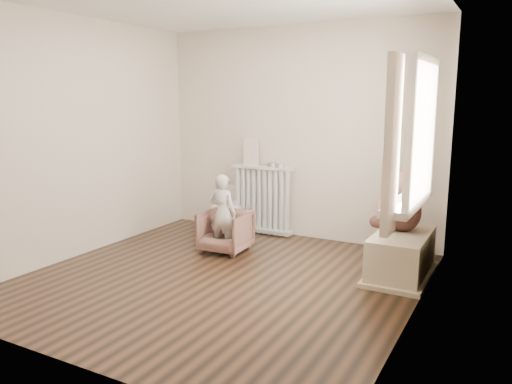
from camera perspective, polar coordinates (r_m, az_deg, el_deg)
The scene contains 19 objects.
floor at distance 4.93m, azimuth -4.08°, elevation -9.89°, with size 3.60×3.60×0.01m, color black.
back_wall at distance 6.22m, azimuth 4.73°, elevation 6.70°, with size 3.60×0.02×2.60m, color beige.
front_wall at distance 3.28m, azimuth -21.52°, elevation 2.37°, with size 3.60×0.02×2.60m, color beige.
left_wall at distance 5.80m, azimuth -19.53°, elevation 5.84°, with size 0.02×3.60×2.60m, color beige.
right_wall at distance 3.97m, azimuth 18.22°, elevation 3.92°, with size 0.02×3.60×2.60m, color beige.
window at distance 4.26m, azimuth 18.54°, elevation 6.36°, with size 0.03×0.90×1.10m, color white.
window_sill at distance 4.35m, azimuth 16.93°, elevation -1.19°, with size 0.22×1.10×0.06m, color silver.
curtain_left at distance 3.73m, azimuth 15.28°, elevation 5.06°, with size 0.06×0.26×1.30m, color beige.
curtain_right at distance 4.84m, azimuth 18.41°, elevation 6.12°, with size 0.06×0.26×1.30m, color beige.
radiator at distance 6.43m, azimuth 0.67°, elevation -1.34°, with size 0.83×0.16×0.88m, color silver.
paper_doll at distance 6.39m, azimuth -0.57°, elevation 4.59°, with size 0.21×0.02×0.34m, color beige.
tin_a at distance 6.27m, azimuth 1.84°, elevation 3.16°, with size 0.10×0.10×0.06m, color #A59E8C.
tin_b at distance 6.22m, azimuth 2.79°, elevation 3.04°, with size 0.09×0.09×0.05m, color #A59E8C.
toy_vanity at distance 6.65m, azimuth -3.07°, elevation -1.94°, with size 0.38×0.27×0.60m, color silver.
armchair at distance 5.70m, azimuth -3.54°, elevation -4.52°, with size 0.51×0.52×0.47m, color brown.
child at distance 5.60m, azimuth -3.83°, elevation -2.42°, with size 0.32×0.21×0.88m, color beige.
toy_bench at distance 5.12m, azimuth 16.25°, elevation -7.13°, with size 0.49×0.93×0.44m, color beige.
teddy_bear at distance 5.12m, azimuth 16.35°, elevation -1.69°, with size 0.49×0.38×0.61m, color #3C201A, non-canonical shape.
plush_cat at distance 4.72m, azimuth 17.88°, elevation 1.26°, with size 0.15×0.24×0.20m, color gray, non-canonical shape.
Camera 1 is at (2.49, -3.88, 1.73)m, focal length 35.00 mm.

